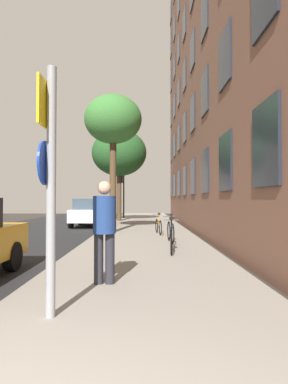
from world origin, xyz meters
name	(u,v)px	position (x,y,z in m)	size (l,w,h in m)	color
ground_plane	(74,232)	(-2.40, 15.00, 0.00)	(41.80, 41.80, 0.00)	#332D28
road_asphalt	(31,232)	(-4.50, 15.00, 0.01)	(7.00, 38.00, 0.01)	#232326
sidewalk	(145,231)	(1.10, 15.00, 0.06)	(4.20, 38.00, 0.12)	gray
building_facade	(199,33)	(3.69, 14.50, 9.60)	(0.56, 27.00, 19.17)	brown
sign_post	(50,173)	(-0.11, 2.99, 1.94)	(0.15, 0.60, 3.17)	gray
traffic_light	(123,187)	(-0.67, 25.56, 2.63)	(0.43, 0.24, 3.67)	black
tree_near	(114,121)	(-0.33, 13.84, 5.19)	(2.63, 2.63, 6.27)	#4C3823
tree_far	(120,153)	(-0.64, 21.59, 4.80)	(3.79, 3.79, 6.32)	#4C3823
bicycle_0	(172,238)	(1.86, 8.06, 0.50)	(0.42, 1.67, 0.98)	black
bicycle_1	(171,231)	(2.00, 10.16, 0.50)	(0.42, 1.65, 0.98)	black
bicycle_2	(159,226)	(1.70, 12.87, 0.47)	(0.42, 1.66, 0.90)	black
pedestrian_0	(105,225)	(0.39, 4.63, 1.15)	(0.54, 0.54, 1.80)	#26262D
car_1	(90,212)	(-2.11, 18.23, 0.84)	(1.89, 4.16, 1.62)	silver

